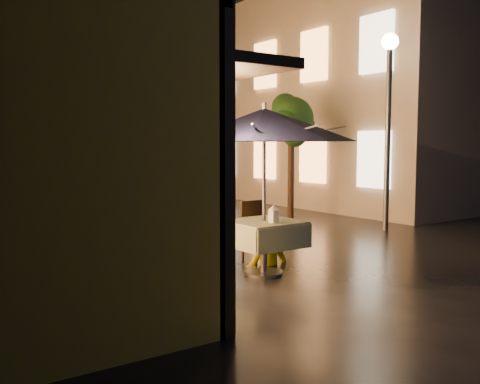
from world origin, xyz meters
TOP-DOWN VIEW (x-y plane):
  - ground at (0.00, 0.00)m, footprint 90.00×90.00m
  - east_building_near at (7.49, 6.50)m, footprint 7.30×9.30m
  - east_building_far at (7.49, 18.00)m, footprint 7.30×10.30m
  - street_tree at (2.41, 4.51)m, footprint 1.43×1.20m
  - streetlamp_near at (3.00, 2.00)m, footprint 0.36×0.36m
  - streetlamp_far at (3.00, 14.00)m, footprint 0.36×0.36m
  - cafe_table at (-1.62, 0.36)m, footprint 0.99×0.99m
  - patio_umbrella at (-1.62, 0.36)m, footprint 2.60×2.60m
  - cafe_chair_left at (-2.02, 1.09)m, footprint 0.42×0.42m
  - cafe_chair_right at (-1.22, 1.09)m, footprint 0.42×0.42m
  - table_lantern at (-1.62, 0.13)m, footprint 0.16×0.16m
  - person_orange at (-2.09, 0.95)m, footprint 0.91×0.81m
  - person_yellow at (-1.19, 0.86)m, footprint 0.99×0.58m
  - bicycle_0 at (-2.17, 3.87)m, footprint 1.69×1.09m
  - bicycle_1 at (-2.17, 3.96)m, footprint 1.89×0.77m
  - bicycle_2 at (-2.43, 5.75)m, footprint 1.81×0.82m
  - bicycle_3 at (-2.58, 6.84)m, footprint 1.58×0.85m
  - bicycle_4 at (-2.21, 6.85)m, footprint 1.86×1.02m
  - bicycle_5 at (-2.40, 9.13)m, footprint 1.78×0.55m

SIDE VIEW (x-z plane):
  - ground at x=0.00m, z-range 0.00..0.00m
  - bicycle_0 at x=-2.17m, z-range 0.00..0.84m
  - bicycle_3 at x=-2.58m, z-range 0.00..0.91m
  - bicycle_2 at x=-2.43m, z-range 0.00..0.92m
  - bicycle_4 at x=-2.21m, z-range 0.00..0.93m
  - bicycle_5 at x=-2.40m, z-range 0.00..1.06m
  - cafe_chair_left at x=-2.02m, z-range 0.05..1.03m
  - cafe_chair_right at x=-1.22m, z-range 0.05..1.03m
  - bicycle_1 at x=-2.17m, z-range 0.00..1.10m
  - cafe_table at x=-1.62m, z-range 0.20..0.98m
  - person_yellow at x=-1.19m, z-range 0.00..1.51m
  - person_orange at x=-2.09m, z-range 0.00..1.56m
  - table_lantern at x=-1.62m, z-range 0.79..1.04m
  - patio_umbrella at x=-1.62m, z-range 0.92..3.38m
  - street_tree at x=2.41m, z-range 0.85..4.00m
  - streetlamp_near at x=3.00m, z-range 0.80..5.03m
  - streetlamp_far at x=3.00m, z-range 0.80..5.03m
  - east_building_near at x=7.49m, z-range 0.01..6.81m
  - east_building_far at x=7.49m, z-range 0.01..7.31m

